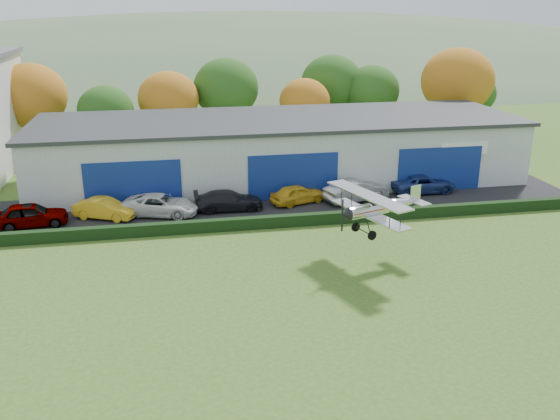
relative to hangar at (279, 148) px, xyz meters
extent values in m
plane|color=#335C1D|center=(-5.00, -27.98, -2.66)|extent=(300.00, 300.00, 0.00)
cube|color=black|center=(-2.00, -6.98, -2.63)|extent=(48.00, 9.00, 0.05)
cube|color=black|center=(-2.00, -11.78, -2.26)|extent=(46.00, 0.60, 0.80)
cube|color=#B2B7BC|center=(0.00, 0.02, -0.16)|extent=(40.00, 12.00, 5.00)
cube|color=#2D3033|center=(0.00, 0.02, 2.49)|extent=(40.60, 12.60, 0.30)
cube|color=navy|center=(-12.00, -6.03, -0.86)|extent=(7.00, 0.12, 3.60)
cube|color=navy|center=(0.00, -6.03, -0.86)|extent=(7.00, 0.12, 3.60)
cube|color=navy|center=(12.00, -6.03, -0.86)|extent=(7.00, 0.12, 3.60)
cylinder|color=#3D2614|center=(-22.00, 12.02, -1.08)|extent=(0.36, 0.36, 3.15)
ellipsoid|color=#A86314|center=(-22.00, 12.02, 3.37)|extent=(6.84, 6.84, 6.16)
cylinder|color=#3D2614|center=(-15.00, 10.02, -1.43)|extent=(0.36, 0.36, 2.45)
ellipsoid|color=#1E4C14|center=(-15.00, 10.02, 2.03)|extent=(5.32, 5.32, 4.79)
cylinder|color=#3D2614|center=(-9.00, 12.02, -1.26)|extent=(0.36, 0.36, 2.80)
ellipsoid|color=#A86314|center=(-9.00, 12.02, 2.70)|extent=(6.08, 6.08, 5.47)
cylinder|color=#3D2614|center=(-3.00, 14.02, -1.08)|extent=(0.36, 0.36, 3.15)
ellipsoid|color=#1E4C14|center=(-3.00, 14.02, 3.37)|extent=(6.84, 6.84, 6.16)
cylinder|color=#3D2614|center=(5.00, 12.02, -1.43)|extent=(0.36, 0.36, 2.45)
ellipsoid|color=#A86314|center=(5.00, 12.02, 2.03)|extent=(5.32, 5.32, 4.79)
cylinder|color=#3D2614|center=(13.00, 14.02, -1.26)|extent=(0.36, 0.36, 2.80)
ellipsoid|color=#1E4C14|center=(13.00, 14.02, 2.70)|extent=(6.08, 6.08, 5.47)
cylinder|color=#3D2614|center=(21.00, 10.02, -0.91)|extent=(0.36, 0.36, 3.50)
ellipsoid|color=#A86314|center=(21.00, 10.02, 4.04)|extent=(7.60, 7.60, 6.84)
cylinder|color=#3D2614|center=(25.00, 14.02, -1.43)|extent=(0.36, 0.36, 2.45)
ellipsoid|color=#1E4C14|center=(25.00, 14.02, 2.03)|extent=(5.32, 5.32, 4.79)
cylinder|color=#3D2614|center=(9.00, 16.02, -1.08)|extent=(0.36, 0.36, 3.15)
ellipsoid|color=#1E4C14|center=(9.00, 16.02, 3.37)|extent=(6.84, 6.84, 6.16)
ellipsoid|color=#4C6642|center=(15.00, 112.02, -18.06)|extent=(320.00, 196.00, 56.00)
ellipsoid|color=#4C6642|center=(85.00, 112.02, -12.56)|extent=(240.00, 126.00, 36.00)
imported|color=gray|center=(-18.75, -8.61, -1.79)|extent=(4.99, 2.44, 1.64)
imported|color=gold|center=(-13.95, -7.94, -1.89)|extent=(4.59, 3.14, 1.43)
imported|color=silver|center=(-10.08, -7.94, -1.86)|extent=(5.89, 3.95, 1.50)
imported|color=black|center=(-5.21, -7.75, -1.88)|extent=(5.05, 2.11, 1.46)
imported|color=gold|center=(0.11, -7.15, -1.89)|extent=(4.55, 3.01, 1.44)
imported|color=silver|center=(4.60, -7.49, -1.77)|extent=(5.37, 3.24, 1.67)
imported|color=navy|center=(10.54, -6.32, -1.89)|extent=(5.29, 2.63, 1.44)
cylinder|color=silver|center=(1.92, -18.57, 0.64)|extent=(3.31, 1.80, 0.77)
cone|color=silver|center=(4.34, -17.72, 0.64)|extent=(2.03, 1.34, 0.77)
cone|color=black|center=(0.19, -19.17, 0.64)|extent=(0.66, 0.87, 0.77)
cube|color=#A80C1C|center=(2.16, -18.48, 0.68)|extent=(3.64, 1.92, 0.05)
cube|color=black|center=(2.32, -18.43, 1.00)|extent=(1.14, 0.82, 0.21)
cube|color=silver|center=(1.76, -18.62, 0.38)|extent=(3.04, 6.15, 0.09)
cube|color=silver|center=(1.60, -18.68, 1.53)|extent=(3.23, 6.50, 0.09)
cylinder|color=black|center=(2.13, -20.85, 0.96)|extent=(0.07, 0.07, 1.11)
cylinder|color=black|center=(2.85, -20.59, 0.96)|extent=(0.07, 0.07, 1.11)
cylinder|color=black|center=(0.66, -16.66, 0.96)|extent=(0.07, 0.07, 1.11)
cylinder|color=black|center=(1.39, -16.40, 0.96)|extent=(0.07, 0.07, 1.11)
cylinder|color=black|center=(1.70, -18.96, 1.23)|extent=(0.11, 0.19, 0.64)
cylinder|color=black|center=(1.50, -18.40, 1.23)|extent=(0.11, 0.19, 0.64)
cylinder|color=black|center=(1.56, -19.08, -0.09)|extent=(0.25, 0.58, 1.05)
cylinder|color=black|center=(1.32, -18.39, -0.09)|extent=(0.25, 0.58, 1.05)
cylinder|color=black|center=(1.44, -18.74, -0.60)|extent=(0.59, 1.55, 0.06)
cylinder|color=black|center=(1.69, -19.46, -0.60)|extent=(0.56, 0.29, 0.55)
cylinder|color=black|center=(1.18, -18.01, -0.60)|extent=(0.56, 0.29, 0.55)
cylinder|color=black|center=(4.90, -17.53, 0.42)|extent=(0.31, 0.15, 0.36)
cube|color=silver|center=(4.90, -17.53, 0.68)|extent=(1.46, 2.35, 0.05)
cube|color=silver|center=(4.98, -17.50, 1.11)|extent=(0.74, 0.30, 0.94)
cube|color=black|center=(-0.03, -19.25, 0.64)|extent=(0.08, 0.11, 1.88)
camera|label=1|loc=(-9.27, -49.38, 11.79)|focal=38.49mm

